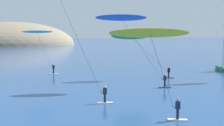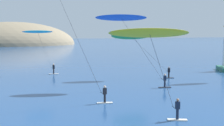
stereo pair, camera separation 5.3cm
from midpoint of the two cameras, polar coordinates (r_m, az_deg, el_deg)
sailboat_near at (r=53.62m, az=21.50°, el=-0.74°), size 3.93×5.56×5.70m
kitesurfer_blue at (r=33.42m, az=2.43°, el=8.33°), size 9.06×3.76×8.89m
kitesurfer_yellow at (r=20.85m, az=8.09°, el=4.81°), size 6.22×2.69×7.12m
kitesurfer_green at (r=40.57m, az=4.34°, el=5.04°), size 9.20×3.63×6.88m
kitesurfer_cyan at (r=45.77m, az=-14.66°, el=5.49°), size 5.52×1.81×7.14m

